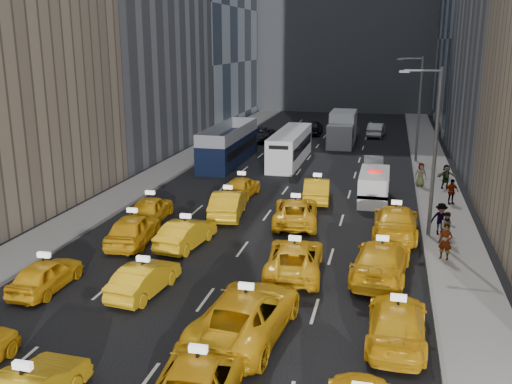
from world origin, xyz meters
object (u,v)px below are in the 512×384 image
(double_decker, at_px, (229,145))
(city_bus, at_px, (290,147))
(pedestrian_0, at_px, (446,242))
(taxi_2, at_px, (199,378))
(box_truck, at_px, (342,129))
(nypd_van, at_px, (374,187))

(double_decker, bearing_deg, city_bus, 8.48)
(city_bus, bearing_deg, double_decker, -171.74)
(pedestrian_0, bearing_deg, taxi_2, -100.36)
(box_truck, distance_m, pedestrian_0, 31.77)
(taxi_2, distance_m, city_bus, 34.21)
(taxi_2, distance_m, nypd_van, 23.53)
(double_decker, bearing_deg, nypd_van, -43.70)
(taxi_2, bearing_deg, pedestrian_0, -124.69)
(box_truck, relative_size, pedestrian_0, 4.24)
(pedestrian_0, bearing_deg, double_decker, 150.65)
(taxi_2, xyz_separation_m, city_bus, (-3.27, 34.05, 0.63))
(box_truck, xyz_separation_m, pedestrian_0, (7.56, -30.85, -0.59))
(taxi_2, distance_m, box_truck, 43.84)
(taxi_2, xyz_separation_m, box_truck, (0.36, 43.83, 0.90))
(nypd_van, xyz_separation_m, pedestrian_0, (3.68, -10.17, 0.08))
(taxi_2, relative_size, double_decker, 0.46)
(city_bus, relative_size, box_truck, 1.45)
(taxi_2, height_order, city_bus, city_bus)
(city_bus, relative_size, pedestrian_0, 6.14)
(taxi_2, distance_m, pedestrian_0, 15.21)
(taxi_2, height_order, double_decker, double_decker)
(taxi_2, xyz_separation_m, nypd_van, (4.24, 23.15, 0.23))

